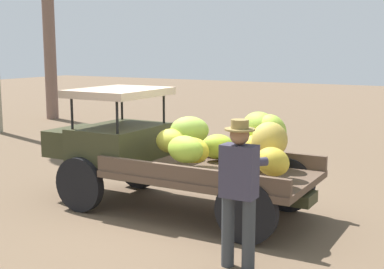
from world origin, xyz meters
TOP-DOWN VIEW (x-y plane):
  - ground_plane at (0.00, 0.00)m, footprint 60.00×60.00m
  - truck at (0.03, -0.17)m, footprint 4.50×1.88m
  - farmer at (-1.86, 1.40)m, footprint 0.53×0.46m

SIDE VIEW (x-z plane):
  - ground_plane at x=0.00m, z-range 0.00..0.00m
  - truck at x=0.03m, z-range -0.01..1.86m
  - farmer at x=-1.86m, z-range 0.12..1.86m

